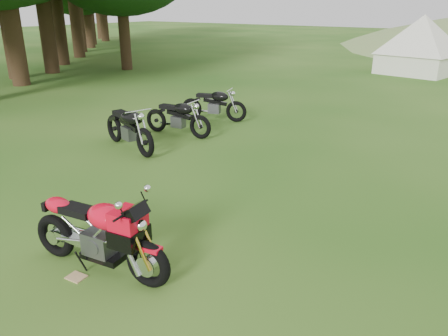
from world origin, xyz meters
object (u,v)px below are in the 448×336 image
Objects in this scene: sport_motorcycle at (97,228)px; vintage_moto_d at (214,104)px; vintage_moto_b at (128,126)px; plywood_board at (76,277)px; vintage_moto_c at (177,116)px; tent_left at (421,45)px.

sport_motorcycle is 7.82m from vintage_moto_d.
sport_motorcycle is 1.06× the size of vintage_moto_d.
sport_motorcycle is at bearing -82.66° from vintage_moto_d.
sport_motorcycle is 0.96× the size of vintage_moto_b.
plywood_board is 0.11× the size of vintage_moto_b.
sport_motorcycle is 8.84× the size of plywood_board.
plywood_board is at bearing -35.07° from vintage_moto_b.
sport_motorcycle is at bearing 68.25° from plywood_board.
plywood_board is 6.40m from vintage_moto_c.
vintage_moto_c is (-3.22, 5.27, -0.10)m from sport_motorcycle.
vintage_moto_c is 1.79m from vintage_moto_d.
plywood_board is 5.21m from vintage_moto_b.
vintage_moto_d is at bearing 105.72° from vintage_moto_b.
vintage_moto_d is (-0.15, 1.79, -0.00)m from vintage_moto_c.
tent_left is (-0.52, 20.47, 1.34)m from plywood_board.
vintage_moto_c is at bearing 119.12° from plywood_board.
vintage_moto_d is 13.43m from tent_left.
vintage_moto_c is 15.15m from tent_left.
vintage_moto_b is 16.70m from tent_left.
vintage_moto_c is 0.62× the size of tent_left.
plywood_board is 0.07× the size of tent_left.
vintage_moto_b is at bearing -108.40° from vintage_moto_d.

